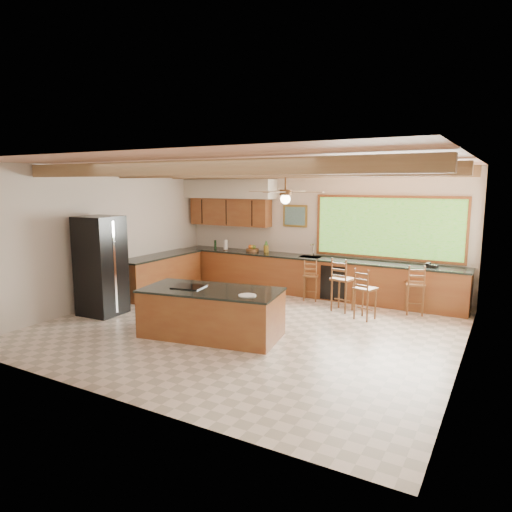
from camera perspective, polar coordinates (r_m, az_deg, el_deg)
The scene contains 9 objects.
ground at distance 8.53m, azimuth -1.02°, elevation -8.95°, with size 7.20×7.20×0.00m, color beige.
room_shell at distance 8.77m, azimuth 0.17°, elevation 6.28°, with size 7.27×6.54×3.02m.
counter_run at distance 10.93m, azimuth 2.01°, elevation -2.41°, with size 7.12×3.10×1.23m.
island at distance 8.03m, azimuth -5.59°, elevation -7.03°, with size 2.56×1.53×0.85m.
refrigerator at distance 9.71m, azimuth -18.81°, elevation -1.15°, with size 0.82×0.80×2.00m.
bar_stool_a at distance 10.38m, azimuth 6.75°, elevation -2.56°, with size 0.42×0.42×0.94m.
bar_stool_b at distance 9.58m, azimuth 10.66°, elevation -2.97°, with size 0.46×0.46×1.13m.
bar_stool_c at distance 9.09m, azimuth 13.43°, elevation -4.11°, with size 0.45×0.45×1.02m.
bar_stool_d at distance 9.73m, azimuth 19.23°, elevation -3.48°, with size 0.46×0.46×1.03m.
Camera 1 is at (4.13, -6.98, 2.64)m, focal length 32.00 mm.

